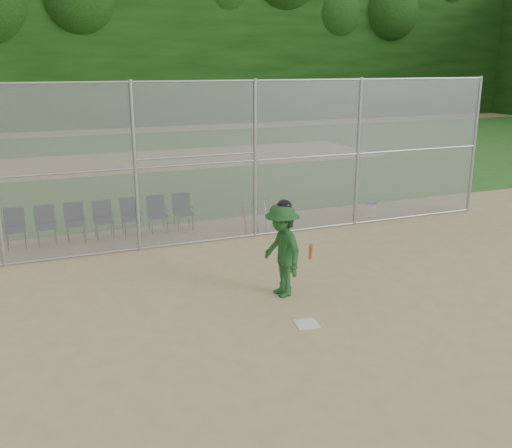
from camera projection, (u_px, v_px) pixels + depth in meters
name	position (u px, v px, depth m)	size (l,w,h in m)	color
ground	(310.00, 320.00, 10.02)	(100.00, 100.00, 0.00)	tan
grass_strip	(128.00, 162.00, 26.05)	(100.00, 100.00, 0.00)	#295F1C
dirt_patch_far	(128.00, 162.00, 26.05)	(24.00, 24.00, 0.00)	tan
backstop_fence	(217.00, 160.00, 13.91)	(16.09, 0.09, 4.00)	gray
treeline	(113.00, 37.00, 26.34)	(81.00, 60.00, 11.00)	black
home_plate	(307.00, 324.00, 9.85)	(0.38, 0.38, 0.02)	silver
batter_at_plate	(282.00, 250.00, 10.86)	(0.97, 1.35, 1.91)	#1E4B20
water_cooler	(371.00, 209.00, 16.81)	(0.34, 0.34, 0.43)	white
spare_bats	(261.00, 216.00, 15.24)	(0.96, 0.39, 0.83)	#D84C14
chair_0	(15.00, 229.00, 13.83)	(0.54, 0.52, 0.96)	#0E1134
chair_1	(46.00, 226.00, 14.08)	(0.54, 0.52, 0.96)	#0E1134
chair_2	(75.00, 223.00, 14.34)	(0.54, 0.52, 0.96)	#0E1134
chair_3	(104.00, 220.00, 14.60)	(0.54, 0.52, 0.96)	#0E1134
chair_4	(131.00, 217.00, 14.85)	(0.54, 0.52, 0.96)	#0E1134
chair_5	(158.00, 215.00, 15.11)	(0.54, 0.52, 0.96)	#0E1134
chair_6	(183.00, 212.00, 15.36)	(0.54, 0.52, 0.96)	#0E1134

